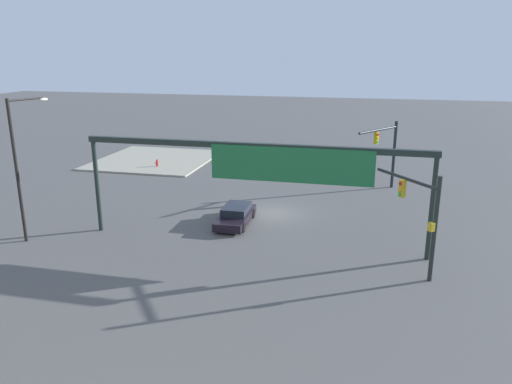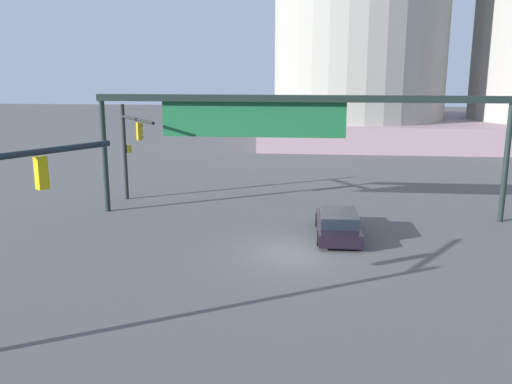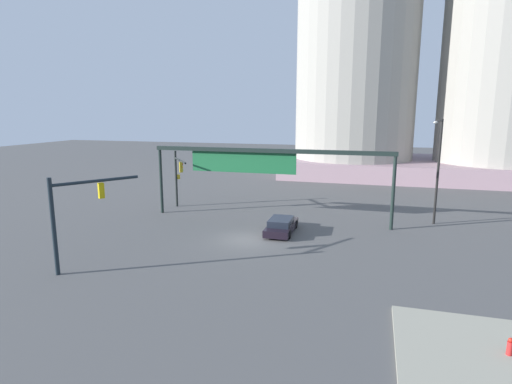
{
  "view_description": "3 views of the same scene",
  "coord_description": "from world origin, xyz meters",
  "px_view_note": "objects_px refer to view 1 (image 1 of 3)",
  "views": [
    {
      "loc": [
        -6.78,
        33.47,
        11.57
      ],
      "look_at": [
        0.64,
        2.08,
        2.19
      ],
      "focal_mm": 34.74,
      "sensor_mm": 36.0,
      "label": 1
    },
    {
      "loc": [
        0.59,
        -21.84,
        7.64
      ],
      "look_at": [
        -1.32,
        -2.78,
        3.24
      ],
      "focal_mm": 38.24,
      "sensor_mm": 36.0,
      "label": 2
    },
    {
      "loc": [
        8.71,
        -28.09,
        9.35
      ],
      "look_at": [
        0.11,
        1.77,
        3.31
      ],
      "focal_mm": 29.0,
      "sensor_mm": 36.0,
      "label": 3
    }
  ],
  "objects_px": {
    "traffic_signal_near_corner": "(387,146)",
    "traffic_signal_opposite_side": "(422,210)",
    "sedan_car_approaching": "(236,215)",
    "fire_hydrant_on_curb": "(157,163)",
    "streetlamp_curved_arm": "(20,160)"
  },
  "relations": [
    {
      "from": "traffic_signal_near_corner",
      "to": "traffic_signal_opposite_side",
      "type": "bearing_deg",
      "value": 38.79
    },
    {
      "from": "sedan_car_approaching",
      "to": "fire_hydrant_on_curb",
      "type": "xyz_separation_m",
      "value": [
        12.14,
        -14.08,
        -0.09
      ]
    },
    {
      "from": "streetlamp_curved_arm",
      "to": "fire_hydrant_on_curb",
      "type": "distance_m",
      "value": 20.49
    },
    {
      "from": "traffic_signal_opposite_side",
      "to": "fire_hydrant_on_curb",
      "type": "distance_m",
      "value": 30.75
    },
    {
      "from": "sedan_car_approaching",
      "to": "fire_hydrant_on_curb",
      "type": "height_order",
      "value": "sedan_car_approaching"
    },
    {
      "from": "streetlamp_curved_arm",
      "to": "sedan_car_approaching",
      "type": "bearing_deg",
      "value": -44.45
    },
    {
      "from": "streetlamp_curved_arm",
      "to": "sedan_car_approaching",
      "type": "xyz_separation_m",
      "value": [
        -11.78,
        -5.89,
        -4.52
      ]
    },
    {
      "from": "streetlamp_curved_arm",
      "to": "fire_hydrant_on_curb",
      "type": "xyz_separation_m",
      "value": [
        0.36,
        -19.96,
        -4.61
      ]
    },
    {
      "from": "traffic_signal_near_corner",
      "to": "sedan_car_approaching",
      "type": "bearing_deg",
      "value": -8.64
    },
    {
      "from": "sedan_car_approaching",
      "to": "traffic_signal_near_corner",
      "type": "bearing_deg",
      "value": 136.64
    },
    {
      "from": "sedan_car_approaching",
      "to": "fire_hydrant_on_curb",
      "type": "relative_size",
      "value": 6.77
    },
    {
      "from": "traffic_signal_near_corner",
      "to": "traffic_signal_opposite_side",
      "type": "distance_m",
      "value": 16.43
    },
    {
      "from": "traffic_signal_opposite_side",
      "to": "traffic_signal_near_corner",
      "type": "bearing_deg",
      "value": -32.57
    },
    {
      "from": "traffic_signal_near_corner",
      "to": "fire_hydrant_on_curb",
      "type": "relative_size",
      "value": 8.08
    },
    {
      "from": "traffic_signal_near_corner",
      "to": "streetlamp_curved_arm",
      "type": "height_order",
      "value": "streetlamp_curved_arm"
    }
  ]
}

